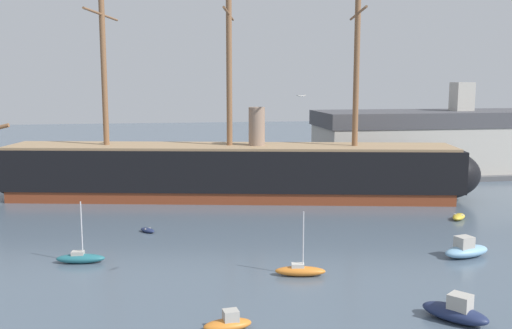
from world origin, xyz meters
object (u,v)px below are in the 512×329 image
Objects in this scene: dinghy_far_right at (459,188)px; seagull_in_flight at (301,96)px; sailboat_near_centre at (300,270)px; dinghy_alongside_bow at (148,230)px; tall_ship at (230,170)px; dinghy_distant_centre at (247,184)px; dinghy_alongside_stern at (459,217)px; motorboat_mid_right at (466,250)px; dockside_warehouse_right at (430,143)px; sailboat_mid_left at (80,258)px; motorboat_foreground_right at (456,311)px; sailboat_far_left at (67,198)px; motorboat_foreground_left at (228,323)px.

seagull_in_flight is (-34.20, -39.46, 15.00)m from dinghy_far_right.
sailboat_near_centre is 2.62× the size of dinghy_alongside_bow.
dinghy_alongside_bow is at bearing -123.28° from tall_ship.
dinghy_alongside_bow is 2.21× the size of seagull_in_flight.
tall_ship is at bearing -112.22° from dinghy_distant_centre.
dinghy_alongside_stern reaches higher than dinghy_distant_centre.
dinghy_alongside_bow is at bearing 179.87° from dinghy_alongside_stern.
sailboat_near_centre is 2.69× the size of dinghy_distant_centre.
dinghy_alongside_bow is 0.71× the size of dinghy_alongside_stern.
motorboat_mid_right reaches higher than dinghy_far_right.
tall_ship is 14.51× the size of motorboat_mid_right.
dinghy_alongside_bow is at bearing -119.61° from dinghy_distant_centre.
dockside_warehouse_right is (11.53, 31.74, 5.21)m from dinghy_alongside_stern.
dockside_warehouse_right reaches higher than dinghy_distant_centre.
sailboat_mid_left is at bearing -142.35° from dockside_warehouse_right.
dinghy_alongside_stern is (6.76, 13.78, -0.37)m from motorboat_mid_right.
motorboat_foreground_right is 53.71m from dinghy_distant_centre.
seagull_in_flight reaches higher than sailboat_mid_left.
dockside_warehouse_right is (47.96, 31.65, 5.31)m from dinghy_alongside_bow.
tall_ship reaches higher than dinghy_alongside_stern.
dinghy_far_right is (24.29, 44.34, -0.35)m from motorboat_foreground_right.
seagull_in_flight is at bearing -138.20° from dinghy_alongside_stern.
dinghy_alongside_bow is (-29.67, 13.87, -0.47)m from motorboat_mid_right.
tall_ship is 1.75× the size of dockside_warehouse_right.
sailboat_far_left is (-24.28, 34.15, 0.06)m from sailboat_near_centre.
motorboat_foreground_left is 12.16m from sailboat_near_centre.
sailboat_far_left is 48.39m from seagull_in_flight.
tall_ship is 36.01× the size of dinghy_distant_centre.
dinghy_alongside_stern is 50.85m from sailboat_far_left.
sailboat_near_centre is 0.88× the size of sailboat_far_left.
motorboat_foreground_left is at bearing -54.62° from sailboat_mid_left.
dinghy_alongside_bow is at bearing 102.53° from motorboat_foreground_left.
sailboat_far_left is (-11.19, 17.74, 0.29)m from dinghy_alongside_bow.
motorboat_foreground_left is 40.21m from dinghy_alongside_stern.
tall_ship is at bearing 57.70° from sailboat_mid_left.
motorboat_foreground_right is 5.09× the size of seagull_in_flight.
dinghy_far_right is (39.94, 43.28, -0.14)m from motorboat_foreground_left.
dinghy_alongside_stern is 0.07× the size of dockside_warehouse_right.
dinghy_alongside_bow is 36.43m from dinghy_alongside_stern.
sailboat_far_left is 3.05× the size of dinghy_distant_centre.
tall_ship is 33.47m from sailboat_near_centre.
dinghy_alongside_stern is at bearing 12.97° from sailboat_mid_left.
motorboat_foreground_right is 13.66m from sailboat_near_centre.
motorboat_foreground_left is at bearing -77.47° from dinghy_alongside_bow.
dinghy_far_right is at bearing -98.66° from dockside_warehouse_right.
sailboat_far_left is at bearing 126.00° from motorboat_foreground_right.
dinghy_far_right reaches higher than dinghy_distant_centre.
dockside_warehouse_right reaches higher than dinghy_far_right.
sailboat_mid_left is at bearing -119.87° from dinghy_distant_centre.
motorboat_foreground_left is 0.60× the size of sailboat_mid_left.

